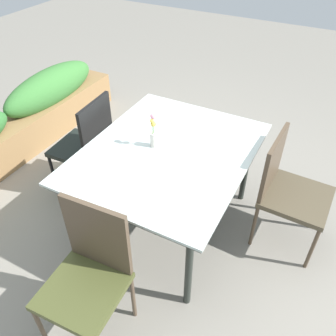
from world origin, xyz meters
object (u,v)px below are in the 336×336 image
Objects in this scene: chair_end_left at (89,271)px; planter_box at (11,127)px; dining_table at (168,157)px; chair_far_side at (87,142)px; flower_vase at (154,134)px; chair_near_right at (287,187)px.

chair_end_left is 2.22m from planter_box.
chair_far_side reaches higher than dining_table.
flower_vase is at bearing -94.40° from planter_box.
planter_box is at bearing -84.01° from chair_near_right.
planter_box is at bearing 85.60° from flower_vase.
chair_near_right is at bearing -71.83° from flower_vase.
chair_near_right is 0.95× the size of chair_end_left.
flower_vase reaches higher than planter_box.
chair_end_left is at bearing -173.27° from flower_vase.
chair_end_left reaches higher than chair_far_side.
dining_table is 0.99m from chair_end_left.
chair_far_side is at bearing -54.57° from chair_end_left.
planter_box is at bearing 83.21° from chair_far_side.
dining_table is at bearing -66.85° from chair_near_right.
flower_vase reaches higher than chair_far_side.
chair_end_left is 3.51× the size of flower_vase.
chair_far_side is 0.81m from flower_vase.
planter_box is at bearing 85.72° from dining_table.
chair_near_right is 0.97× the size of chair_far_side.
planter_box is at bearing -33.40° from chair_end_left.
chair_end_left is at bearing -30.95° from chair_near_right.
flower_vase is (-0.32, 0.96, 0.36)m from chair_near_right.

